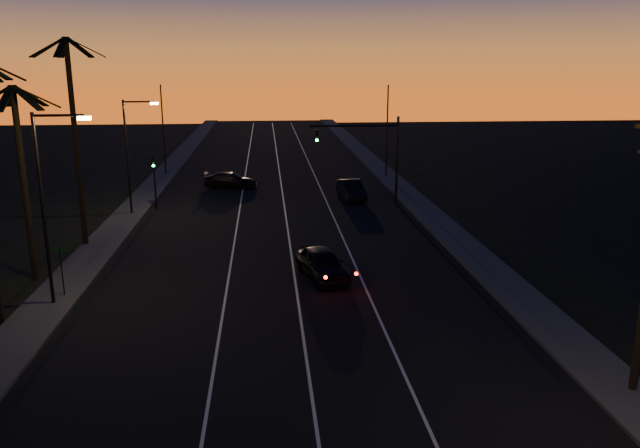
{
  "coord_description": "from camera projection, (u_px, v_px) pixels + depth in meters",
  "views": [
    {
      "loc": [
        -0.9,
        -8.43,
        11.11
      ],
      "look_at": [
        1.78,
        22.1,
        3.13
      ],
      "focal_mm": 35.0,
      "sensor_mm": 36.0,
      "label": 1
    }
  ],
  "objects": [
    {
      "name": "streetlight_left_near",
      "position": [
        48.0,
        195.0,
        28.04
      ],
      "size": [
        2.55,
        0.26,
        9.0
      ],
      "color": "black",
      "rests_on": "ground"
    },
    {
      "name": "signal_mast",
      "position": [
        368.0,
        145.0,
        48.96
      ],
      "size": [
        7.1,
        0.41,
        7.0
      ],
      "color": "black",
      "rests_on": "ground"
    },
    {
      "name": "sidewalk_right",
      "position": [
        452.0,
        236.0,
        40.85
      ],
      "size": [
        2.4,
        170.0,
        0.16
      ],
      "primitive_type": "cube",
      "color": "#363634",
      "rests_on": "ground"
    },
    {
      "name": "street_sign",
      "position": [
        61.0,
        265.0,
        29.92
      ],
      "size": [
        0.7,
        0.06,
        2.6
      ],
      "color": "black",
      "rests_on": "ground"
    },
    {
      "name": "lead_car",
      "position": [
        322.0,
        264.0,
        32.87
      ],
      "size": [
        3.02,
        5.49,
        1.59
      ],
      "color": "black",
      "rests_on": "road"
    },
    {
      "name": "lane_stripe_mid",
      "position": [
        289.0,
        240.0,
        39.96
      ],
      "size": [
        0.12,
        160.0,
        0.01
      ],
      "primitive_type": "cube",
      "color": "silver",
      "rests_on": "road"
    },
    {
      "name": "palm_far",
      "position": [
        74.0,
        123.0,
        36.97
      ],
      "size": [
        4.25,
        4.16,
        12.53
      ],
      "color": "black",
      "rests_on": "ground"
    },
    {
      "name": "signal_post",
      "position": [
        154.0,
        172.0,
        48.02
      ],
      "size": [
        0.28,
        0.37,
        4.2
      ],
      "color": "black",
      "rests_on": "ground"
    },
    {
      "name": "right_car",
      "position": [
        351.0,
        190.0,
        51.96
      ],
      "size": [
        2.11,
        4.91,
        1.57
      ],
      "color": "black",
      "rests_on": "road"
    },
    {
      "name": "streetlight_left_far",
      "position": [
        131.0,
        148.0,
        45.46
      ],
      "size": [
        2.55,
        0.26,
        8.5
      ],
      "color": "black",
      "rests_on": "ground"
    },
    {
      "name": "sidewalk_left",
      "position": [
        102.0,
        244.0,
        38.95
      ],
      "size": [
        2.4,
        170.0,
        0.16
      ],
      "primitive_type": "cube",
      "color": "#363634",
      "rests_on": "ground"
    },
    {
      "name": "far_pole_left",
      "position": [
        163.0,
        131.0,
        61.96
      ],
      "size": [
        0.14,
        0.14,
        9.0
      ],
      "primitive_type": "cylinder",
      "color": "black",
      "rests_on": "ground"
    },
    {
      "name": "road",
      "position": [
        282.0,
        241.0,
        39.92
      ],
      "size": [
        20.0,
        170.0,
        0.01
      ],
      "primitive_type": "cube",
      "color": "black",
      "rests_on": "ground"
    },
    {
      "name": "lane_stripe_right",
      "position": [
        343.0,
        239.0,
        40.26
      ],
      "size": [
        0.12,
        160.0,
        0.01
      ],
      "primitive_type": "cube",
      "color": "silver",
      "rests_on": "road"
    },
    {
      "name": "cross_car",
      "position": [
        230.0,
        180.0,
        56.56
      ],
      "size": [
        5.09,
        2.7,
        1.4
      ],
      "color": "black",
      "rests_on": "road"
    },
    {
      "name": "lane_stripe_left",
      "position": [
        234.0,
        242.0,
        39.66
      ],
      "size": [
        0.12,
        160.0,
        0.01
      ],
      "primitive_type": "cube",
      "color": "silver",
      "rests_on": "road"
    },
    {
      "name": "far_pole_right",
      "position": [
        387.0,
        132.0,
        60.93
      ],
      "size": [
        0.14,
        0.14,
        9.0
      ],
      "primitive_type": "cylinder",
      "color": "black",
      "rests_on": "ground"
    },
    {
      "name": "palm_mid",
      "position": [
        21.0,
        161.0,
        31.45
      ],
      "size": [
        4.25,
        4.16,
        10.03
      ],
      "color": "black",
      "rests_on": "ground"
    }
  ]
}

